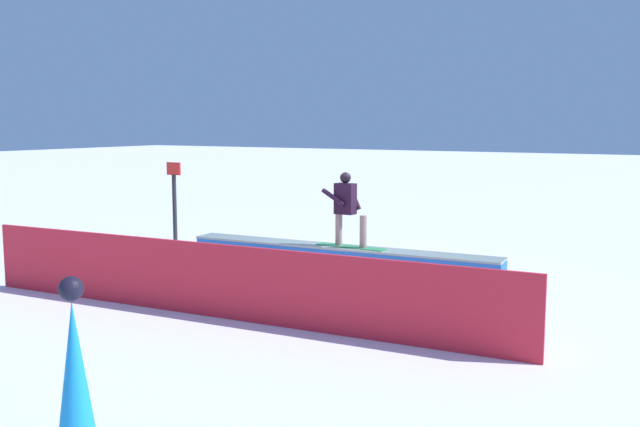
{
  "coord_description": "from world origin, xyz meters",
  "views": [
    {
      "loc": [
        -6.66,
        12.43,
        3.03
      ],
      "look_at": [
        -0.13,
        0.99,
        1.34
      ],
      "focal_mm": 39.95,
      "sensor_mm": 36.0,
      "label": 1
    }
  ],
  "objects_px": {
    "background_skier_right": "(76,396)",
    "grind_box": "(339,261)",
    "snowboarder": "(347,207)",
    "trail_marker": "(175,203)"
  },
  "relations": [
    {
      "from": "snowboarder",
      "to": "background_skier_right",
      "type": "bearing_deg",
      "value": 103.3
    },
    {
      "from": "grind_box",
      "to": "snowboarder",
      "type": "xyz_separation_m",
      "value": [
        -0.17,
        -0.02,
        1.11
      ]
    },
    {
      "from": "grind_box",
      "to": "trail_marker",
      "type": "xyz_separation_m",
      "value": [
        4.65,
        -0.42,
        0.86
      ]
    },
    {
      "from": "trail_marker",
      "to": "background_skier_right",
      "type": "bearing_deg",
      "value": 127.21
    },
    {
      "from": "background_skier_right",
      "to": "grind_box",
      "type": "bearing_deg",
      "value": -75.62
    },
    {
      "from": "grind_box",
      "to": "background_skier_right",
      "type": "bearing_deg",
      "value": 104.38
    },
    {
      "from": "grind_box",
      "to": "trail_marker",
      "type": "height_order",
      "value": "trail_marker"
    },
    {
      "from": "grind_box",
      "to": "background_skier_right",
      "type": "relative_size",
      "value": 3.65
    },
    {
      "from": "background_skier_right",
      "to": "snowboarder",
      "type": "bearing_deg",
      "value": -76.7
    },
    {
      "from": "grind_box",
      "to": "trail_marker",
      "type": "distance_m",
      "value": 4.75
    }
  ]
}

